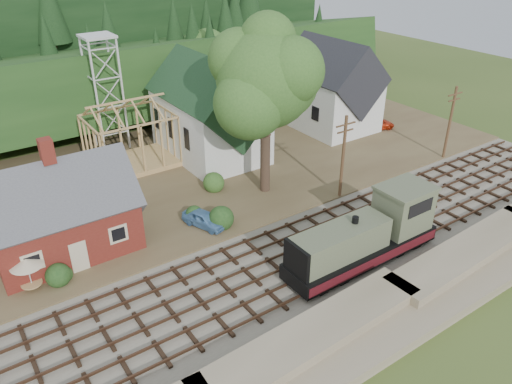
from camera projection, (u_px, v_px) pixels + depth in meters
ground at (319, 250)px, 38.65m from camera, size 140.00×140.00×0.00m
embankment at (405, 312)px, 32.50m from camera, size 64.00×5.00×1.60m
railroad_bed at (319, 249)px, 38.61m from camera, size 64.00×11.00×0.16m
village_flat at (204, 166)px, 51.59m from camera, size 64.00×26.00×0.30m
hillside at (119, 105)px, 69.00m from camera, size 70.00×28.96×12.74m
ridge at (82, 79)px, 80.57m from camera, size 80.00×20.00×12.00m
depot at (61, 215)px, 37.07m from camera, size 10.80×7.41×9.00m
church at (211, 111)px, 51.40m from camera, size 8.40×15.17×13.00m
farmhouse at (331, 90)px, 59.05m from camera, size 8.40×10.80×10.60m
timber_frame at (131, 138)px, 49.99m from camera, size 8.20×6.20×6.99m
lattice_tower at (100, 59)px, 51.10m from camera, size 3.20×3.20×12.12m
big_tree at (267, 86)px, 42.14m from camera, size 10.90×8.40×14.70m
telegraph_pole_near at (343, 156)px, 43.87m from camera, size 2.20×0.28×8.00m
telegraph_pole_far at (450, 122)px, 51.36m from camera, size 2.20×0.28×8.00m
locomotive at (368, 236)px, 36.41m from camera, size 12.71×3.18×5.06m
car_blue at (204, 219)px, 40.86m from camera, size 2.91×4.23×1.34m
car_red at (377, 124)px, 60.21m from camera, size 4.62×3.26×1.17m
patio_set at (26, 264)px, 33.15m from camera, size 2.21×2.21×2.46m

